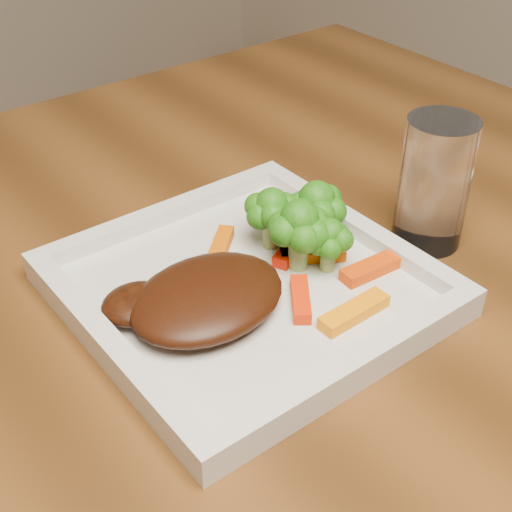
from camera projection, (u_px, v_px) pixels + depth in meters
plate at (246, 291)px, 0.59m from camera, size 0.27×0.27×0.01m
steak at (207, 297)px, 0.55m from camera, size 0.14×0.11×0.03m
broccoli_0 at (272, 212)px, 0.61m from camera, size 0.07×0.07×0.07m
broccoli_1 at (316, 213)px, 0.61m from camera, size 0.06×0.06×0.06m
broccoli_2 at (329, 240)px, 0.59m from camera, size 0.05×0.05×0.06m
broccoli_3 at (299, 236)px, 0.59m from camera, size 0.07×0.07×0.06m
carrot_0 at (354, 312)px, 0.55m from camera, size 0.06×0.02×0.01m
carrot_1 at (374, 267)px, 0.60m from camera, size 0.06×0.02×0.01m
carrot_2 at (301, 299)px, 0.56m from camera, size 0.04×0.05×0.01m
carrot_4 at (221, 246)px, 0.62m from camera, size 0.05×0.04×0.01m
carrot_5 at (313, 254)px, 0.61m from camera, size 0.06×0.04×0.01m
carrot_6 at (291, 248)px, 0.62m from camera, size 0.05×0.04×0.01m
drinking_glass at (434, 183)px, 0.62m from camera, size 0.07×0.07×0.12m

